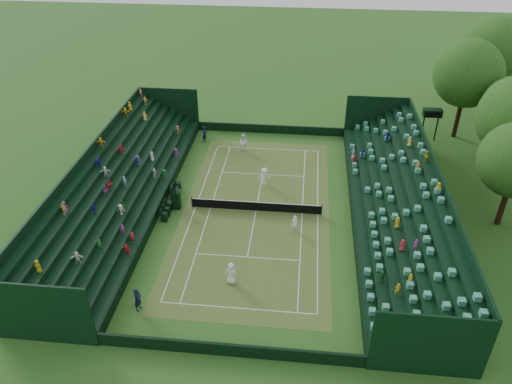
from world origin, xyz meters
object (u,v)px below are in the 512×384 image
(tennis_net, at_px, (256,206))
(player_far_east, at_px, (264,176))
(player_far_west, at_px, (244,143))
(umpire_chair, at_px, (176,197))
(player_near_west, at_px, (231,273))
(player_near_east, at_px, (295,223))

(tennis_net, bearing_deg, player_far_east, 85.94)
(player_far_west, bearing_deg, umpire_chair, -119.66)
(umpire_chair, bearing_deg, player_near_west, -55.34)
(player_near_east, bearing_deg, player_far_east, -64.64)
(umpire_chair, distance_m, player_near_east, 10.91)
(player_near_west, xyz_separation_m, player_near_east, (4.34, 6.78, -0.13))
(tennis_net, distance_m, player_near_east, 4.40)
(player_near_west, distance_m, player_near_east, 8.05)
(umpire_chair, xyz_separation_m, player_far_west, (4.64, 11.38, -0.12))
(player_far_west, distance_m, player_far_east, 7.12)
(player_near_east, bearing_deg, umpire_chair, -11.08)
(umpire_chair, height_order, player_far_west, umpire_chair)
(umpire_chair, bearing_deg, tennis_net, 2.19)
(tennis_net, relative_size, player_near_west, 6.38)
(player_near_east, bearing_deg, player_near_west, 58.69)
(player_near_west, relative_size, player_far_west, 0.91)
(player_near_east, xyz_separation_m, player_far_east, (-3.20, 7.18, 0.10))
(tennis_net, distance_m, player_near_west, 9.43)
(umpire_chair, relative_size, player_near_east, 1.67)
(player_far_east, bearing_deg, umpire_chair, -157.39)
(player_near_east, height_order, player_far_east, player_far_east)
(player_far_east, bearing_deg, player_far_west, 102.79)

